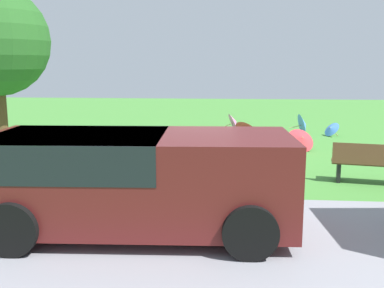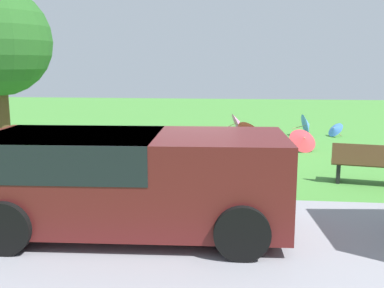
% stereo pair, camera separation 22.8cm
% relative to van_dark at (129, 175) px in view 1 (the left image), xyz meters
% --- Properties ---
extents(ground, '(40.00, 40.00, 0.00)m').
position_rel_van_dark_xyz_m(ground, '(-0.45, -6.36, -0.91)').
color(ground, '#478C38').
extents(road_strip, '(40.00, 3.90, 0.01)m').
position_rel_van_dark_xyz_m(road_strip, '(-0.45, 0.09, -0.91)').
color(road_strip, gray).
rests_on(road_strip, ground).
extents(van_dark, '(4.68, 2.31, 1.53)m').
position_rel_van_dark_xyz_m(van_dark, '(0.00, 0.00, 0.00)').
color(van_dark, '#591919').
rests_on(van_dark, ground).
extents(park_bench, '(1.66, 0.78, 0.90)m').
position_rel_van_dark_xyz_m(park_bench, '(-4.58, -3.17, -0.45)').
color(park_bench, brown).
rests_on(park_bench, ground).
extents(parasol_blue_0, '(0.69, 0.74, 0.55)m').
position_rel_van_dark_xyz_m(parasol_blue_0, '(-5.16, -9.61, -0.63)').
color(parasol_blue_0, tan).
rests_on(parasol_blue_0, ground).
extents(parasol_blue_1, '(0.75, 0.85, 0.83)m').
position_rel_van_dark_xyz_m(parasol_blue_1, '(-4.19, -9.59, -0.50)').
color(parasol_blue_1, tan).
rests_on(parasol_blue_1, ground).
extents(parasol_purple_0, '(0.68, 0.60, 0.61)m').
position_rel_van_dark_xyz_m(parasol_purple_0, '(1.92, -6.47, -0.56)').
color(parasol_purple_0, tan).
rests_on(parasol_purple_0, ground).
extents(parasol_teal_0, '(0.77, 0.76, 0.72)m').
position_rel_van_dark_xyz_m(parasol_teal_0, '(-2.68, -6.75, -0.55)').
color(parasol_teal_0, tan).
rests_on(parasol_teal_0, ground).
extents(parasol_teal_1, '(0.63, 0.56, 0.50)m').
position_rel_van_dark_xyz_m(parasol_teal_1, '(-5.19, -5.50, -0.66)').
color(parasol_teal_1, tan).
rests_on(parasol_teal_1, ground).
extents(parasol_purple_1, '(0.72, 0.70, 0.68)m').
position_rel_van_dark_xyz_m(parasol_purple_1, '(1.26, -3.72, -0.57)').
color(parasol_purple_1, tan).
rests_on(parasol_purple_1, ground).
extents(parasol_red_0, '(0.90, 0.81, 0.82)m').
position_rel_van_dark_xyz_m(parasol_red_0, '(1.57, -5.51, -0.50)').
color(parasol_red_0, tan).
rests_on(parasol_red_0, ground).
extents(parasol_pink_0, '(0.97, 0.95, 0.70)m').
position_rel_van_dark_xyz_m(parasol_pink_0, '(-0.10, -7.11, -0.52)').
color(parasol_pink_0, tan).
rests_on(parasol_pink_0, ground).
extents(parasol_pink_1, '(1.16, 1.19, 0.81)m').
position_rel_van_dark_xyz_m(parasol_pink_1, '(-1.57, -3.90, -0.45)').
color(parasol_pink_1, tan).
rests_on(parasol_pink_1, ground).
extents(parasol_red_1, '(1.14, 1.12, 0.81)m').
position_rel_van_dark_xyz_m(parasol_red_1, '(-2.16, -8.15, -0.49)').
color(parasol_red_1, tan).
rests_on(parasol_red_1, ground).
extents(parasol_red_3, '(0.99, 0.90, 0.73)m').
position_rel_van_dark_xyz_m(parasol_red_3, '(-3.67, -6.77, -0.55)').
color(parasol_red_3, tan).
rests_on(parasol_red_3, ground).
extents(parasol_pink_3, '(0.83, 0.83, 0.75)m').
position_rel_van_dark_xyz_m(parasol_pink_3, '(-1.72, -10.37, -0.54)').
color(parasol_pink_3, tan).
rests_on(parasol_pink_3, ground).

